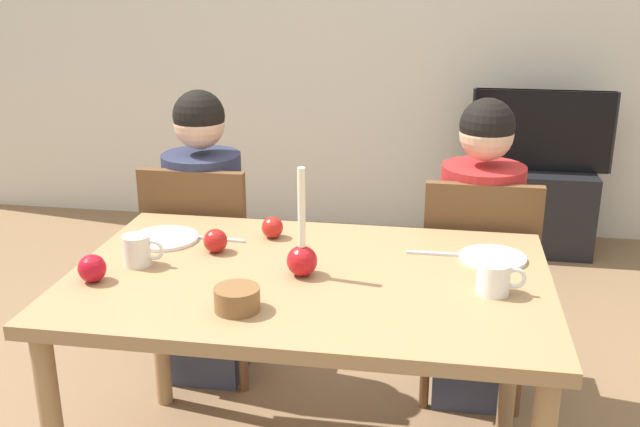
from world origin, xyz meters
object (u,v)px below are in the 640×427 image
(chair_left, at_px, (204,260))
(mug_right, at_px, (495,278))
(plate_left, at_px, (164,238))
(dining_table, at_px, (309,300))
(chair_right, at_px, (477,278))
(tv, at_px, (542,131))
(tv_stand, at_px, (534,210))
(mug_left, at_px, (138,250))
(bowl_walnuts, at_px, (237,299))
(person_left_child, at_px, (206,243))
(person_right_child, at_px, (477,260))
(apple_by_right_mug, at_px, (272,227))
(apple_near_candle, at_px, (215,241))
(candle_centerpiece, at_px, (302,254))
(apple_by_left_plate, at_px, (92,268))
(plate_right, at_px, (493,258))

(chair_left, relative_size, mug_right, 6.75)
(plate_left, bearing_deg, dining_table, -20.72)
(chair_right, bearing_deg, tv, 76.52)
(tv_stand, relative_size, mug_left, 5.03)
(bowl_walnuts, bearing_deg, tv_stand, 67.38)
(person_left_child, height_order, tv_stand, person_left_child)
(dining_table, distance_m, person_left_child, 0.84)
(chair_right, distance_m, person_right_child, 0.07)
(dining_table, distance_m, apple_by_right_mug, 0.35)
(chair_left, bearing_deg, person_right_child, 1.77)
(chair_right, bearing_deg, apple_by_right_mug, -154.51)
(dining_table, relative_size, mug_left, 11.00)
(plate_left, relative_size, mug_right, 1.68)
(chair_left, xyz_separation_m, apple_near_candle, (0.21, -0.48, 0.28))
(chair_left, bearing_deg, dining_table, -48.98)
(person_right_child, distance_m, tv, 1.72)
(candle_centerpiece, distance_m, apple_near_candle, 0.33)
(person_right_child, relative_size, apple_near_candle, 15.51)
(dining_table, xyz_separation_m, apple_near_candle, (-0.32, 0.12, 0.12))
(chair_left, bearing_deg, tv_stand, 49.36)
(tv, relative_size, apple_by_right_mug, 11.04)
(person_right_child, distance_m, plate_left, 1.14)
(person_left_child, xyz_separation_m, apple_by_left_plate, (-0.07, -0.79, 0.22))
(person_right_child, distance_m, mug_left, 1.25)
(candle_centerpiece, bearing_deg, plate_left, 157.45)
(person_right_child, bearing_deg, mug_left, -147.64)
(person_left_child, bearing_deg, apple_near_candle, -68.02)
(candle_centerpiece, height_order, plate_right, candle_centerpiece)
(apple_near_candle, bearing_deg, bowl_walnuts, -65.38)
(chair_right, bearing_deg, plate_right, -87.30)
(tv, height_order, apple_by_right_mug, tv)
(dining_table, bearing_deg, chair_right, 49.52)
(tv_stand, height_order, plate_right, plate_right)
(chair_right, distance_m, tv, 1.75)
(apple_by_left_plate, bearing_deg, plate_right, 17.28)
(chair_right, bearing_deg, candle_centerpiece, -130.90)
(tv_stand, bearing_deg, mug_right, -99.61)
(apple_by_left_plate, relative_size, apple_by_right_mug, 1.13)
(person_left_child, distance_m, mug_left, 0.70)
(chair_left, xyz_separation_m, mug_left, (0.01, -0.62, 0.29))
(person_right_child, height_order, apple_by_left_plate, person_right_child)
(apple_by_right_mug, bearing_deg, tv, 61.54)
(person_right_child, bearing_deg, plate_left, -156.84)
(mug_left, bearing_deg, person_right_child, 32.36)
(tv, relative_size, plate_right, 3.91)
(chair_right, xyz_separation_m, apple_near_candle, (-0.84, -0.48, 0.28))
(chair_left, xyz_separation_m, plate_right, (1.07, -0.41, 0.24))
(tv_stand, height_order, bowl_walnuts, bowl_walnuts)
(apple_by_left_plate, distance_m, apple_by_right_mug, 0.61)
(chair_left, distance_m, person_left_child, 0.07)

